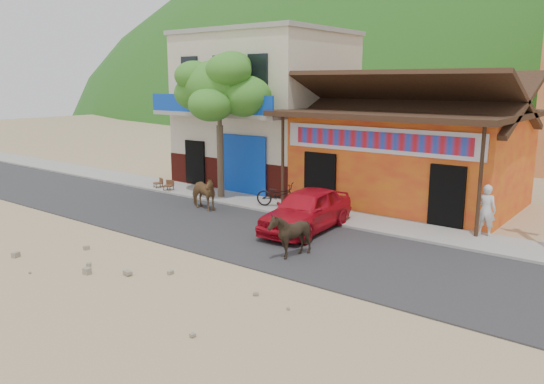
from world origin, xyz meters
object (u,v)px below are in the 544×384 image
at_px(cafe_chair_right, 168,181).
at_px(tree, 220,125).
at_px(red_car, 306,210).
at_px(cow_tan, 202,193).
at_px(pedestrian, 486,210).
at_px(cafe_chair_left, 158,179).
at_px(cow_dark, 290,235).
at_px(scooter, 279,195).

bearing_deg(cafe_chair_right, tree, -8.62).
bearing_deg(red_car, tree, 156.33).
distance_m(tree, red_car, 6.41).
relative_size(cow_tan, cafe_chair_right, 1.91).
bearing_deg(cafe_chair_right, cow_tan, -40.53).
xyz_separation_m(pedestrian, cafe_chair_right, (-13.31, -1.40, -0.41)).
bearing_deg(cow_tan, cafe_chair_right, 75.34).
relative_size(red_car, pedestrian, 2.55).
height_order(pedestrian, cafe_chair_left, pedestrian).
height_order(cow_dark, scooter, cow_dark).
bearing_deg(cafe_chair_right, cow_dark, -41.37).
bearing_deg(pedestrian, scooter, 4.83).
relative_size(cow_tan, pedestrian, 0.96).
distance_m(cow_tan, red_car, 4.85).
relative_size(cow_tan, cow_dark, 1.20).
xyz_separation_m(cow_tan, red_car, (4.84, 0.00, 0.05)).
relative_size(cafe_chair_left, cafe_chair_right, 0.96).
distance_m(pedestrian, cafe_chair_left, 14.25).
distance_m(tree, cow_dark, 8.49).
relative_size(tree, cow_tan, 3.82).
relative_size(red_car, cafe_chair_right, 5.06).
distance_m(cow_tan, pedestrian, 10.16).
relative_size(scooter, cafe_chair_left, 2.31).
bearing_deg(cafe_chair_right, pedestrian, -12.93).
xyz_separation_m(cow_dark, red_car, (-1.17, 2.55, 0.05)).
distance_m(cow_dark, cafe_chair_right, 10.35).
bearing_deg(cow_tan, scooter, -44.25).
bearing_deg(cow_dark, red_car, 170.73).
xyz_separation_m(tree, red_car, (5.64, -1.90, -2.37)).
height_order(cow_tan, cafe_chair_left, cow_tan).
bearing_deg(scooter, tree, 71.66).
distance_m(red_car, cafe_chair_right, 8.51).
distance_m(cow_dark, pedestrian, 6.54).
bearing_deg(cafe_chair_left, cow_tan, 1.04).
distance_m(cow_tan, cow_dark, 6.53).
xyz_separation_m(cow_dark, scooter, (-3.71, 4.40, -0.10)).
height_order(scooter, pedestrian, pedestrian).
distance_m(tree, cafe_chair_left, 4.48).
bearing_deg(scooter, cow_tan, 111.41).
distance_m(cow_dark, red_car, 2.80).
bearing_deg(pedestrian, cow_dark, 52.55).
distance_m(red_car, scooter, 3.15).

